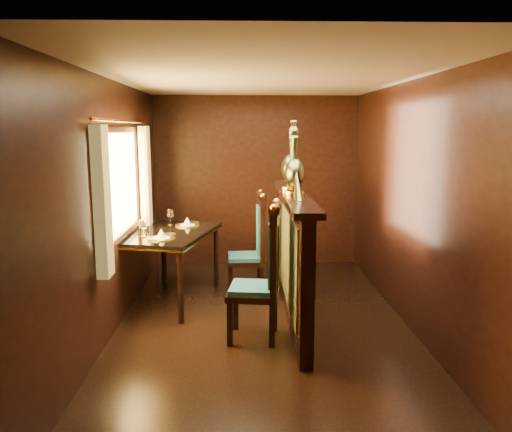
# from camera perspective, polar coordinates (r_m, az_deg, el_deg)

# --- Properties ---
(ground) EXTENTS (5.00, 5.00, 0.00)m
(ground) POSITION_cam_1_polar(r_m,az_deg,el_deg) (5.30, 0.80, -12.44)
(ground) COLOR black
(ground) RESTS_ON ground
(room_shell) EXTENTS (3.04, 5.04, 2.52)m
(room_shell) POSITION_cam_1_polar(r_m,az_deg,el_deg) (4.93, -0.15, 4.88)
(room_shell) COLOR black
(room_shell) RESTS_ON ground
(partition) EXTENTS (0.26, 2.70, 1.36)m
(partition) POSITION_cam_1_polar(r_m,az_deg,el_deg) (5.38, 4.11, -4.11)
(partition) COLOR black
(partition) RESTS_ON ground
(dining_table) EXTENTS (1.18, 1.58, 1.04)m
(dining_table) POSITION_cam_1_polar(r_m,az_deg,el_deg) (5.90, -9.79, -2.49)
(dining_table) COLOR black
(dining_table) RESTS_ON ground
(chair_left) EXTENTS (0.54, 0.57, 1.36)m
(chair_left) POSITION_cam_1_polar(r_m,az_deg,el_deg) (4.77, 1.18, -6.01)
(chair_left) COLOR black
(chair_left) RESTS_ON ground
(chair_right) EXTENTS (0.48, 0.51, 1.28)m
(chair_right) POSITION_cam_1_polar(r_m,az_deg,el_deg) (6.05, -0.11, -2.94)
(chair_right) COLOR black
(chair_right) RESTS_ON ground
(peacock_left) EXTENTS (0.22, 0.58, 0.69)m
(peacock_left) POSITION_cam_1_polar(r_m,az_deg,el_deg) (5.07, 4.48, 6.35)
(peacock_left) COLOR #1C5540
(peacock_left) RESTS_ON partition
(peacock_right) EXTENTS (0.23, 0.63, 0.74)m
(peacock_right) POSITION_cam_1_polar(r_m,az_deg,el_deg) (5.42, 4.09, 6.90)
(peacock_right) COLOR #1C5540
(peacock_right) RESTS_ON partition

